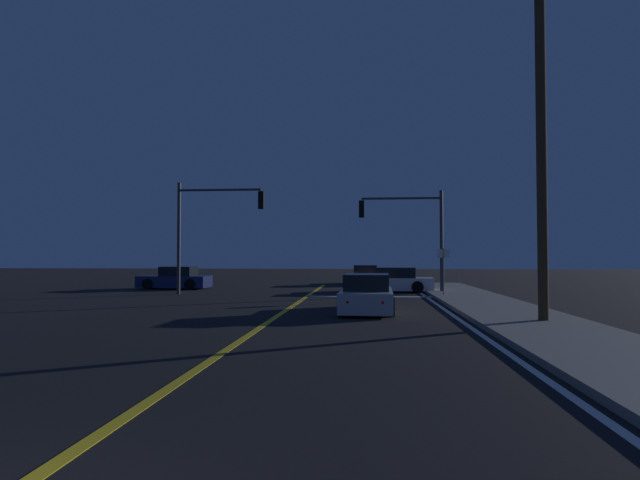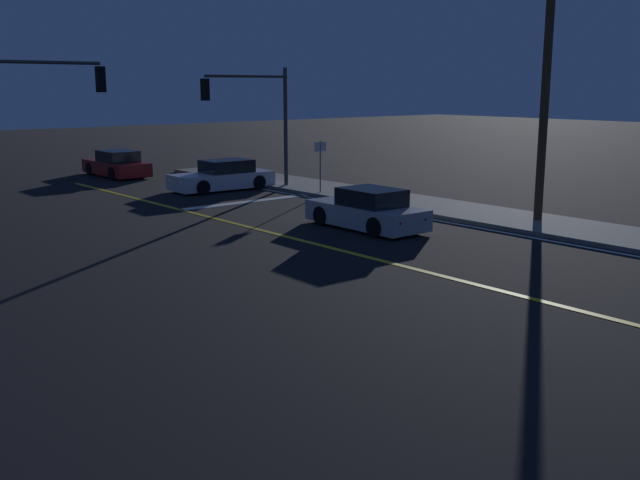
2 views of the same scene
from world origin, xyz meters
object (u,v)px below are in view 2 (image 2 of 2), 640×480
utility_pole_right (548,53)px  car_mid_block_white (223,177)px  car_lead_oncoming_red (117,165)px  traffic_signal_far_left (26,108)px  traffic_signal_near_right (256,108)px  street_sign_corner (320,159)px  car_side_waiting_silver (367,211)px

utility_pole_right → car_mid_block_white: bearing=104.5°
car_lead_oncoming_red → car_mid_block_white: (1.46, -7.88, 0.00)m
traffic_signal_far_left → car_lead_oncoming_red: bearing=53.3°
car_lead_oncoming_red → car_mid_block_white: size_ratio=0.98×
traffic_signal_near_right → car_lead_oncoming_red: bearing=-75.7°
traffic_signal_near_right → traffic_signal_far_left: traffic_signal_far_left is taller
traffic_signal_near_right → street_sign_corner: (1.33, -2.80, -2.07)m
traffic_signal_far_left → car_mid_block_white: bearing=16.4°
car_side_waiting_silver → traffic_signal_far_left: bearing=136.2°
car_lead_oncoming_red → traffic_signal_far_left: size_ratio=0.80×
traffic_signal_far_left → utility_pole_right: bearing=-40.8°
car_side_waiting_silver → street_sign_corner: (3.59, 6.69, 0.99)m
car_mid_block_white → traffic_signal_near_right: (0.91, -1.37, 3.06)m
traffic_signal_near_right → utility_pole_right: bearing=102.2°
car_mid_block_white → traffic_signal_near_right: size_ratio=0.87×
car_side_waiting_silver → street_sign_corner: bearing=63.1°
car_lead_oncoming_red → traffic_signal_near_right: (2.36, -9.25, 3.06)m
car_lead_oncoming_red → car_mid_block_white: same height
traffic_signal_far_left → traffic_signal_near_right: bearing=7.7°
car_lead_oncoming_red → utility_pole_right: utility_pole_right is taller
car_side_waiting_silver → traffic_signal_far_left: traffic_signal_far_left is taller
car_lead_oncoming_red → street_sign_corner: street_sign_corner is taller
car_lead_oncoming_red → traffic_signal_far_left: bearing=-126.6°
car_lead_oncoming_red → street_sign_corner: size_ratio=1.98×
utility_pole_right → traffic_signal_far_left: bearing=139.2°
car_mid_block_white → traffic_signal_far_left: size_ratio=0.82×
street_sign_corner → utility_pole_right: bearing=-81.9°
car_mid_block_white → traffic_signal_near_right: bearing=-144.1°
car_mid_block_white → traffic_signal_far_left: bearing=108.8°
traffic_signal_far_left → street_sign_corner: bearing=-6.9°
car_side_waiting_silver → traffic_signal_near_right: (2.26, 9.49, 3.06)m
traffic_signal_far_left → utility_pole_right: size_ratio=0.53×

